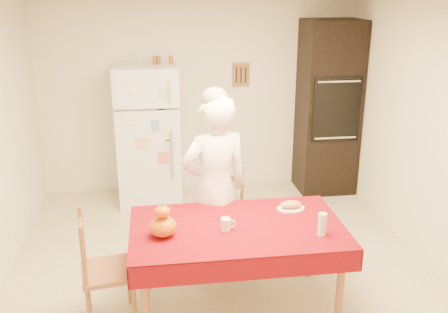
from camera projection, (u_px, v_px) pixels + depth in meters
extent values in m
plane|color=tan|center=(222.00, 274.00, 4.70)|extent=(4.50, 4.50, 0.00)
cube|color=beige|center=(198.00, 95.00, 6.40)|extent=(4.00, 0.02, 2.50)
cube|color=beige|center=(292.00, 305.00, 2.18)|extent=(4.00, 0.02, 2.50)
cube|color=beige|center=(438.00, 139.00, 4.56)|extent=(0.02, 4.50, 2.50)
cube|color=brown|center=(241.00, 75.00, 6.38)|extent=(0.22, 0.02, 0.30)
cube|color=white|center=(149.00, 135.00, 6.10)|extent=(0.75, 0.70, 1.70)
cube|color=silver|center=(170.00, 92.00, 5.59)|extent=(0.03, 0.03, 0.25)
cube|color=silver|center=(172.00, 155.00, 5.83)|extent=(0.03, 0.03, 0.60)
cube|color=black|center=(328.00, 108.00, 6.37)|extent=(0.70, 0.60, 2.20)
cube|color=black|center=(337.00, 110.00, 6.06)|extent=(0.59, 0.02, 0.80)
cylinder|color=brown|center=(146.00, 307.00, 3.64)|extent=(0.06, 0.06, 0.71)
cylinder|color=brown|center=(146.00, 253.00, 4.37)|extent=(0.06, 0.06, 0.71)
cylinder|color=brown|center=(340.00, 290.00, 3.84)|extent=(0.06, 0.06, 0.71)
cylinder|color=brown|center=(309.00, 242.00, 4.57)|extent=(0.06, 0.06, 0.71)
cube|color=brown|center=(237.00, 230.00, 3.98)|extent=(1.60, 0.90, 0.04)
cube|color=#550409|center=(237.00, 227.00, 3.97)|extent=(1.70, 1.00, 0.01)
cylinder|color=brown|center=(221.00, 259.00, 4.55)|extent=(0.04, 0.04, 0.43)
cylinder|color=brown|center=(208.00, 242.00, 4.85)|extent=(0.04, 0.04, 0.43)
cylinder|color=brown|center=(257.00, 251.00, 4.69)|extent=(0.04, 0.04, 0.43)
cylinder|color=brown|center=(241.00, 235.00, 4.98)|extent=(0.04, 0.04, 0.43)
cube|color=brown|center=(232.00, 224.00, 4.69)|extent=(0.51, 0.50, 0.04)
cube|color=brown|center=(225.00, 193.00, 4.76)|extent=(0.36, 0.12, 0.50)
cylinder|color=brown|center=(134.00, 306.00, 3.88)|extent=(0.04, 0.04, 0.43)
cylinder|color=brown|center=(129.00, 281.00, 4.21)|extent=(0.04, 0.04, 0.43)
cylinder|color=brown|center=(88.00, 288.00, 4.11)|extent=(0.04, 0.04, 0.43)
cube|color=brown|center=(108.00, 271.00, 3.92)|extent=(0.46, 0.47, 0.04)
cube|color=brown|center=(83.00, 246.00, 3.79)|extent=(0.08, 0.36, 0.50)
imported|color=white|center=(215.00, 189.00, 4.45)|extent=(0.70, 0.54, 1.72)
cylinder|color=white|center=(226.00, 224.00, 3.89)|extent=(0.08, 0.08, 0.10)
ellipsoid|color=#E25905|center=(163.00, 226.00, 3.79)|extent=(0.21, 0.21, 0.16)
ellipsoid|color=#E26105|center=(162.00, 212.00, 3.75)|extent=(0.12, 0.12, 0.09)
cylinder|color=silver|center=(322.00, 224.00, 3.81)|extent=(0.07, 0.07, 0.18)
cylinder|color=white|center=(291.00, 209.00, 4.26)|extent=(0.24, 0.24, 0.02)
ellipsoid|color=tan|center=(291.00, 204.00, 4.25)|extent=(0.18, 0.10, 0.06)
cylinder|color=brown|center=(155.00, 60.00, 5.87)|extent=(0.05, 0.05, 0.10)
cylinder|color=brown|center=(158.00, 60.00, 5.87)|extent=(0.05, 0.05, 0.10)
cylinder|color=#94541B|center=(171.00, 60.00, 5.89)|extent=(0.05, 0.05, 0.10)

